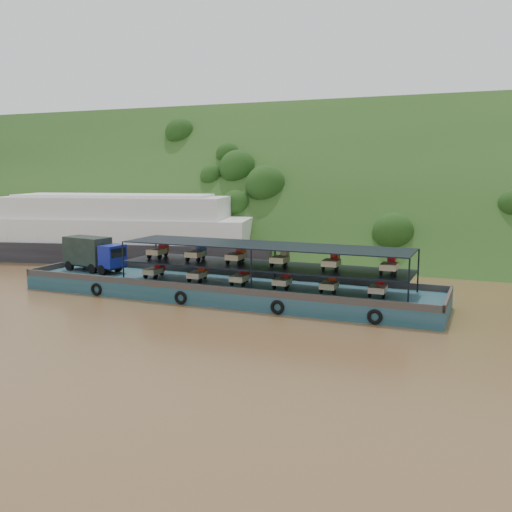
% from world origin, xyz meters
% --- Properties ---
extents(ground, '(160.00, 160.00, 0.00)m').
position_xyz_m(ground, '(0.00, 0.00, 0.00)').
color(ground, brown).
rests_on(ground, ground).
extents(hillside, '(140.00, 39.60, 39.60)m').
position_xyz_m(hillside, '(0.00, 36.00, 0.00)').
color(hillside, '#1E3914').
rests_on(hillside, ground).
extents(cargo_barge, '(35.00, 7.18, 4.54)m').
position_xyz_m(cargo_barge, '(-4.61, 0.57, 1.08)').
color(cargo_barge, '#134044').
rests_on(cargo_barge, ground).
extents(passenger_ferry, '(38.37, 17.89, 7.54)m').
position_xyz_m(passenger_ferry, '(-24.59, 14.32, 3.27)').
color(passenger_ferry, black).
rests_on(passenger_ferry, ground).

